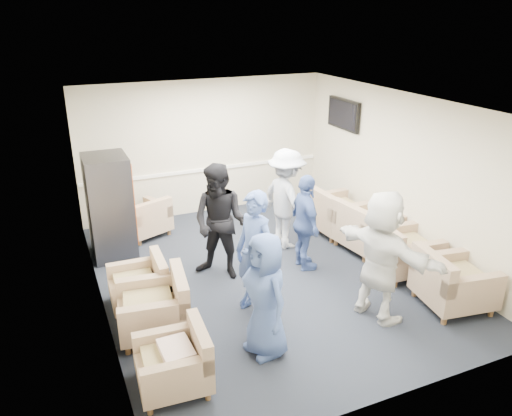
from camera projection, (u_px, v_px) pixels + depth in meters
name	position (u px, v px, depth m)	size (l,w,h in m)	color
floor	(267.00, 275.00, 7.93)	(6.00, 6.00, 0.00)	black
ceiling	(268.00, 104.00, 6.93)	(6.00, 6.00, 0.00)	white
back_wall	(205.00, 148.00, 9.99)	(5.00, 0.02, 2.70)	beige
front_wall	(396.00, 292.00, 4.87)	(5.00, 0.02, 2.70)	beige
left_wall	(94.00, 221.00, 6.51)	(0.02, 6.00, 2.70)	beige
right_wall	(403.00, 175.00, 8.36)	(0.02, 6.00, 2.70)	beige
chair_rail	(206.00, 169.00, 10.14)	(4.98, 0.04, 0.06)	white
tv	(344.00, 114.00, 9.61)	(0.10, 1.00, 0.58)	black
armchair_left_near	(177.00, 364.00, 5.47)	(0.81, 0.81, 0.61)	#9C7E64
armchair_left_mid	(158.00, 309.00, 6.40)	(0.98, 0.98, 0.69)	#9C7E64
armchair_left_far	(142.00, 286.00, 7.01)	(0.79, 0.79, 0.61)	#9C7E64
armchair_right_near	(450.00, 284.00, 6.96)	(1.03, 1.03, 0.72)	#9C7E64
armchair_right_midnear	(401.00, 252.00, 7.87)	(0.98, 0.98, 0.72)	#9C7E64
armchair_right_midfar	(365.00, 230.00, 8.65)	(1.04, 1.04, 0.74)	#9C7E64
armchair_right_far	(335.00, 214.00, 9.34)	(0.96, 0.96, 0.73)	#9C7E64
armchair_corner	(145.00, 220.00, 9.20)	(1.03, 1.03, 0.64)	#9C7E64
vending_machine	(110.00, 207.00, 8.29)	(0.71, 0.83, 1.75)	#46464D
backpack	(170.00, 298.00, 6.80)	(0.30, 0.22, 0.51)	black
pillow	(176.00, 351.00, 5.41)	(0.44, 0.33, 0.13)	silver
person_front_left	(265.00, 295.00, 5.87)	(0.77, 0.50, 1.57)	#3F5898
person_mid_left	(255.00, 254.00, 6.65)	(0.64, 0.42, 1.77)	#3F5898
person_back_left	(220.00, 222.00, 7.58)	(0.89, 0.69, 1.82)	black
person_back_right	(286.00, 199.00, 8.59)	(1.14, 0.66, 1.77)	silver
person_mid_right	(305.00, 223.00, 7.87)	(0.92, 0.39, 1.58)	#3F5898
person_front_right	(381.00, 256.00, 6.55)	(1.69, 0.54, 1.82)	white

